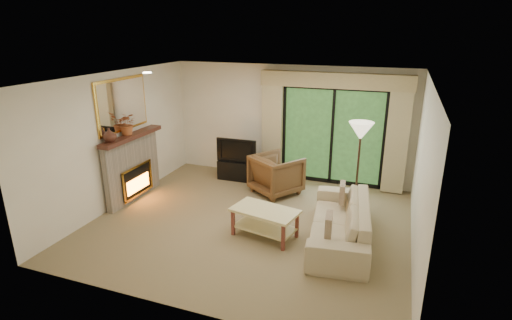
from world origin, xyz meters
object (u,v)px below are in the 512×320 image
(media_console, at_px, (238,170))
(armchair, at_px, (276,174))
(sofa, at_px, (340,221))
(coffee_table, at_px, (265,223))

(media_console, distance_m, armchair, 1.19)
(media_console, relative_size, sofa, 0.38)
(media_console, xyz_separation_m, armchair, (1.08, -0.48, 0.20))
(media_console, xyz_separation_m, coffee_table, (1.46, -2.33, 0.02))
(armchair, bearing_deg, sofa, 169.78)
(media_console, distance_m, sofa, 3.33)
(media_console, height_order, sofa, sofa)
(armchair, xyz_separation_m, sofa, (1.58, -1.54, -0.08))
(coffee_table, bearing_deg, media_console, 133.60)
(sofa, relative_size, coffee_table, 2.13)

